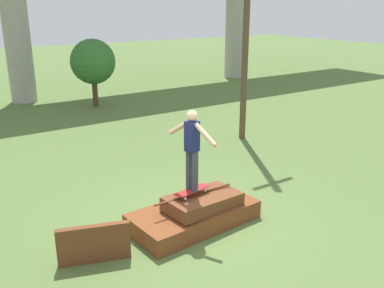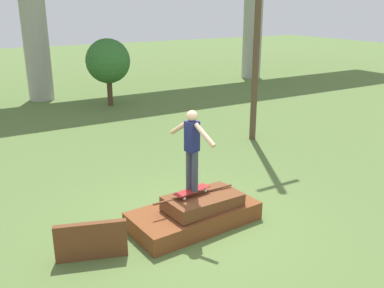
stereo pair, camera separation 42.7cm
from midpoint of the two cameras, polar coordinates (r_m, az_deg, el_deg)
The scene contains 6 objects.
ground_plane at distance 8.71m, azimuth 1.70°, elevation -10.64°, with size 80.00×80.00×0.00m, color #567038.
scrap_pile at distance 8.59m, azimuth 1.98°, elevation -9.16°, with size 2.62×1.40×0.68m.
scrap_plank_loose at distance 7.64m, azimuth -11.71°, elevation -12.55°, with size 1.20×0.49×0.68m.
skateboard at distance 8.34m, azimuth 1.47°, elevation -6.23°, with size 0.81×0.37×0.09m.
skater at distance 8.00m, azimuth 1.53°, elevation -0.16°, with size 0.32×1.20×1.58m.
tree_behind_left at distance 18.59m, azimuth -10.48°, elevation 10.81°, with size 1.87×1.87×2.84m.
Camera 2 is at (-3.92, -6.54, 4.20)m, focal length 40.00 mm.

